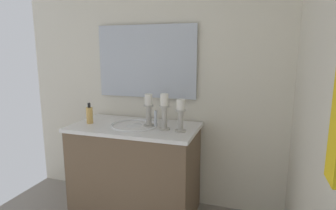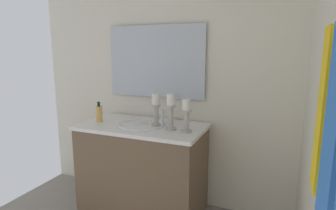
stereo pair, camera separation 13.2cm
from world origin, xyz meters
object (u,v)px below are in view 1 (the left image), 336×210
at_px(candle_holder_tall, 181,115).
at_px(candle_holder_mid, 149,109).
at_px(vanity_cabinet, 135,169).
at_px(sink_basin, 135,130).
at_px(mirror, 146,62).
at_px(candle_holder_short, 164,111).
at_px(soap_bottle, 90,115).

relative_size(candle_holder_tall, candle_holder_mid, 0.94).
bearing_deg(candle_holder_mid, vanity_cabinet, -78.76).
relative_size(sink_basin, candle_holder_mid, 1.48).
bearing_deg(candle_holder_mid, mirror, -154.62).
xyz_separation_m(mirror, candle_holder_short, (0.32, 0.28, -0.37)).
bearing_deg(candle_holder_mid, sink_basin, -78.67).
height_order(mirror, candle_holder_mid, mirror).
height_order(candle_holder_short, soap_bottle, candle_holder_short).
xyz_separation_m(candle_holder_tall, candle_holder_mid, (-0.08, -0.30, 0.01)).
bearing_deg(soap_bottle, mirror, 129.33).
relative_size(vanity_cabinet, mirror, 1.15).
height_order(vanity_cabinet, mirror, mirror).
bearing_deg(soap_bottle, vanity_cabinet, 96.85).
bearing_deg(candle_holder_short, vanity_cabinet, -98.60).
xyz_separation_m(vanity_cabinet, sink_basin, (0.00, 0.00, 0.36)).
distance_m(vanity_cabinet, candle_holder_tall, 0.68).
relative_size(vanity_cabinet, candle_holder_tall, 4.21).
bearing_deg(sink_basin, candle_holder_tall, 82.34).
bearing_deg(sink_basin, candle_holder_mid, 101.33).
bearing_deg(candle_holder_mid, candle_holder_tall, 74.84).
bearing_deg(candle_holder_short, candle_holder_mid, -112.68).
bearing_deg(sink_basin, mirror, -179.80).
bearing_deg(vanity_cabinet, candle_holder_mid, 101.24).
height_order(sink_basin, soap_bottle, soap_bottle).
distance_m(vanity_cabinet, sink_basin, 0.36).
relative_size(mirror, candle_holder_mid, 3.44).
bearing_deg(candle_holder_mid, candle_holder_short, 67.32).
bearing_deg(sink_basin, soap_bottle, -83.16).
xyz_separation_m(mirror, soap_bottle, (0.33, -0.40, -0.45)).
bearing_deg(candle_holder_tall, mirror, -128.84).
bearing_deg(mirror, vanity_cabinet, -0.01).
distance_m(sink_basin, soap_bottle, 0.42).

